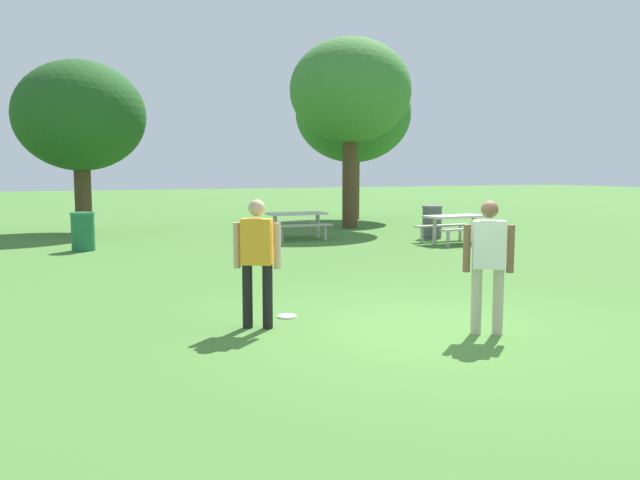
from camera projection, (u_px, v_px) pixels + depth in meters
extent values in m
plane|color=#447530|center=(433.00, 331.00, 8.18)|extent=(120.00, 120.00, 0.00)
cylinder|color=#B7AD93|center=(498.00, 302.00, 7.94)|extent=(0.13, 0.13, 0.82)
cylinder|color=#B7AD93|center=(476.00, 301.00, 7.97)|extent=(0.13, 0.13, 0.82)
cube|color=white|center=(489.00, 244.00, 7.88)|extent=(0.44, 0.38, 0.58)
sphere|color=brown|center=(490.00, 209.00, 7.84)|extent=(0.21, 0.21, 0.21)
cylinder|color=brown|center=(511.00, 249.00, 7.86)|extent=(0.09, 0.09, 0.58)
cylinder|color=brown|center=(467.00, 248.00, 7.92)|extent=(0.09, 0.09, 0.58)
cylinder|color=black|center=(247.00, 296.00, 8.28)|extent=(0.13, 0.13, 0.82)
cylinder|color=black|center=(268.00, 297.00, 8.25)|extent=(0.13, 0.13, 0.82)
cube|color=orange|center=(257.00, 242.00, 8.19)|extent=(0.44, 0.38, 0.58)
sphere|color=tan|center=(257.00, 208.00, 8.15)|extent=(0.21, 0.21, 0.21)
cylinder|color=tan|center=(237.00, 245.00, 8.23)|extent=(0.09, 0.09, 0.58)
cylinder|color=tan|center=(277.00, 246.00, 8.17)|extent=(0.09, 0.09, 0.58)
cylinder|color=white|center=(287.00, 316.00, 8.91)|extent=(0.26, 0.26, 0.03)
cube|color=beige|center=(455.00, 216.00, 17.78)|extent=(1.72, 0.82, 0.06)
cube|color=#B6B2A8|center=(468.00, 229.00, 17.30)|extent=(1.71, 0.32, 0.05)
cube|color=#B6B2A8|center=(442.00, 226.00, 18.33)|extent=(1.71, 0.32, 0.05)
cylinder|color=#B6B2A8|center=(435.00, 231.00, 17.53)|extent=(0.11, 0.11, 0.71)
cylinder|color=#B6B2A8|center=(448.00, 239.00, 17.03)|extent=(0.09, 0.09, 0.41)
cylinder|color=#B6B2A8|center=(422.00, 235.00, 18.06)|extent=(0.09, 0.09, 0.41)
cylinder|color=#B6B2A8|center=(474.00, 229.00, 18.12)|extent=(0.11, 0.11, 0.71)
cylinder|color=#B6B2A8|center=(487.00, 237.00, 17.62)|extent=(0.09, 0.09, 0.41)
cylinder|color=#B6B2A8|center=(460.00, 233.00, 18.65)|extent=(0.09, 0.09, 0.41)
cube|color=beige|center=(297.00, 214.00, 18.90)|extent=(1.73, 0.83, 0.06)
cube|color=#B6B2A8|center=(304.00, 225.00, 18.40)|extent=(1.71, 0.33, 0.05)
cube|color=#B6B2A8|center=(290.00, 222.00, 19.47)|extent=(1.71, 0.33, 0.05)
cylinder|color=#B6B2A8|center=(275.00, 228.00, 18.69)|extent=(0.11, 0.11, 0.71)
cylinder|color=#B6B2A8|center=(282.00, 235.00, 18.18)|extent=(0.09, 0.09, 0.41)
cylinder|color=#B6B2A8|center=(269.00, 231.00, 19.24)|extent=(0.09, 0.09, 0.41)
cylinder|color=#B6B2A8|center=(318.00, 226.00, 19.20)|extent=(0.11, 0.11, 0.71)
cylinder|color=#B6B2A8|center=(325.00, 233.00, 18.68)|extent=(0.09, 0.09, 0.41)
cylinder|color=#B6B2A8|center=(310.00, 229.00, 19.74)|extent=(0.09, 0.09, 0.41)
cylinder|color=#515156|center=(432.00, 223.00, 19.13)|extent=(0.56, 0.56, 0.90)
cylinder|color=slate|center=(432.00, 207.00, 19.08)|extent=(0.59, 0.59, 0.06)
cylinder|color=#1E663D|center=(83.00, 233.00, 16.18)|extent=(0.56, 0.56, 0.90)
cylinder|color=#287A4B|center=(82.00, 213.00, 16.13)|extent=(0.59, 0.59, 0.06)
cylinder|color=#4C3823|center=(83.00, 192.00, 20.90)|extent=(0.52, 0.52, 2.59)
ellipsoid|color=#21511E|center=(80.00, 116.00, 20.64)|extent=(4.09, 4.09, 3.48)
cylinder|color=#4C3823|center=(350.00, 177.00, 22.30)|extent=(0.52, 0.52, 3.54)
ellipsoid|color=#3D7A33|center=(350.00, 90.00, 21.99)|extent=(4.11, 4.11, 3.49)
cylinder|color=brown|center=(353.00, 182.00, 26.34)|extent=(0.54, 0.54, 2.99)
ellipsoid|color=#33702D|center=(353.00, 113.00, 26.04)|extent=(4.62, 4.62, 3.93)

